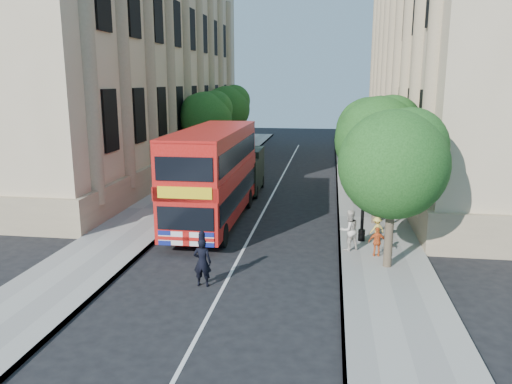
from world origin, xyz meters
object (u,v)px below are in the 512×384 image
at_px(lamp_post, 364,188).
at_px(double_decker_bus, 213,173).
at_px(box_van, 245,172).
at_px(police_constable, 202,262).
at_px(woman_pedestrian, 349,230).

height_order(lamp_post, double_decker_bus, lamp_post).
xyz_separation_m(double_decker_bus, box_van, (0.34, 7.20, -1.23)).
xyz_separation_m(box_van, police_constable, (1.06, -14.90, -0.47)).
distance_m(box_van, woman_pedestrian, 12.31).
bearing_deg(double_decker_bus, woman_pedestrian, -28.01).
relative_size(lamp_post, double_decker_bus, 0.51).
xyz_separation_m(lamp_post, woman_pedestrian, (-0.60, -1.32, -1.53)).
bearing_deg(box_van, police_constable, -87.25).
bearing_deg(lamp_post, police_constable, -135.75).
relative_size(lamp_post, woman_pedestrian, 3.01).
height_order(police_constable, woman_pedestrian, woman_pedestrian).
distance_m(double_decker_bus, woman_pedestrian, 7.55).
relative_size(box_van, woman_pedestrian, 2.82).
distance_m(lamp_post, double_decker_bus, 7.44).
bearing_deg(double_decker_bus, police_constable, -80.01).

